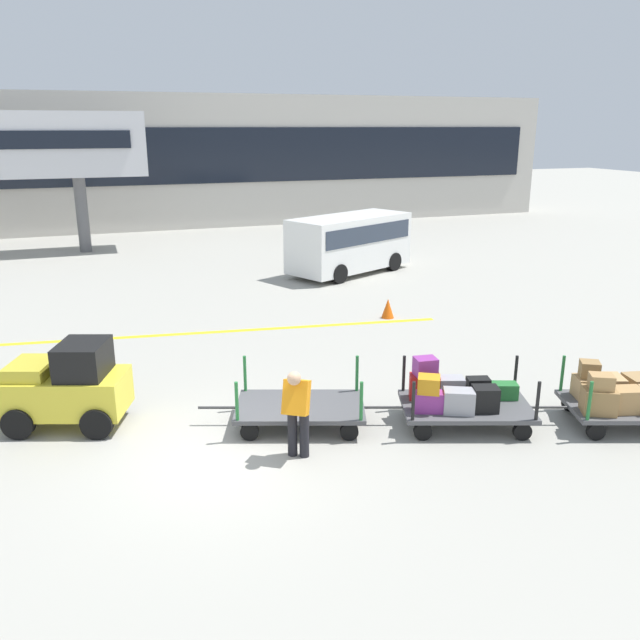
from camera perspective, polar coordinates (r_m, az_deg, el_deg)
name	(u,v)px	position (r m, az deg, el deg)	size (l,w,h in m)	color
ground_plane	(222,456)	(11.09, -8.57, -11.69)	(120.00, 120.00, 0.00)	#9E9B91
apron_lead_line	(119,338)	(17.49, -17.24, -1.50)	(17.06, 0.20, 0.01)	yellow
terminal_building	(119,163)	(35.69, -17.21, 13.04)	(48.93, 2.51, 6.82)	#BCB7AD
baggage_tug	(68,387)	(12.54, -21.25, -5.46)	(2.35, 1.79, 1.58)	gold
baggage_cart_lead	(300,407)	(11.87, -1.78, -7.65)	(3.07, 2.08, 1.10)	#4C4C4F
baggage_cart_middle	(458,397)	(12.05, 11.99, -6.62)	(3.07, 2.08, 1.19)	#4C4C4F
baggage_cart_tail	(626,396)	(13.04, 25.22, -6.04)	(3.07, 2.08, 1.11)	#4C4C4F
baggage_handler	(297,409)	(10.54, -2.04, -7.82)	(0.56, 0.57, 1.56)	black
shuttle_van	(350,240)	(23.94, 2.63, 7.04)	(5.15, 3.77, 2.10)	white
safety_cone_near	(388,308)	(18.49, 5.97, 1.02)	(0.36, 0.36, 0.55)	#EA590F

